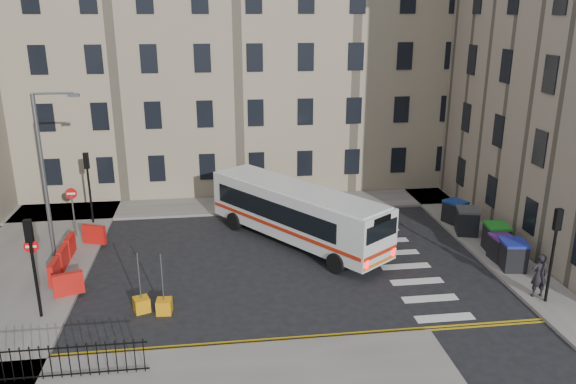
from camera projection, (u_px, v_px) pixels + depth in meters
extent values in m
plane|color=black|center=(319.00, 260.00, 27.65)|extent=(120.00, 120.00, 0.00)
cube|color=slate|center=(199.00, 207.00, 34.99)|extent=(36.00, 3.20, 0.15)
cube|color=slate|center=(459.00, 222.00, 32.52)|extent=(2.40, 26.00, 0.15)
cube|color=slate|center=(28.00, 266.00, 26.83)|extent=(6.00, 22.00, 0.15)
cube|color=gray|center=(181.00, 67.00, 38.93)|extent=(38.00, 10.50, 16.00)
cylinder|color=black|center=(551.00, 266.00, 23.00)|extent=(0.12, 0.12, 3.20)
cube|color=black|center=(558.00, 220.00, 22.37)|extent=(0.28, 0.22, 0.90)
cylinder|color=black|center=(90.00, 196.00, 31.75)|extent=(0.12, 0.12, 3.20)
cube|color=black|center=(86.00, 161.00, 31.11)|extent=(0.28, 0.22, 0.90)
cylinder|color=black|center=(36.00, 280.00, 21.84)|extent=(0.12, 0.12, 3.20)
cube|color=black|center=(28.00, 231.00, 21.21)|extent=(0.28, 0.22, 0.90)
cylinder|color=#595B5E|center=(44.00, 178.00, 26.64)|extent=(0.20, 0.20, 8.00)
cube|color=#595B5E|center=(32.00, 92.00, 25.38)|extent=(0.50, 0.22, 0.14)
cylinder|color=#595B5E|center=(74.00, 215.00, 29.92)|extent=(0.08, 0.08, 2.40)
cube|color=red|center=(70.00, 188.00, 29.46)|extent=(0.60, 0.04, 0.60)
cylinder|color=#595B5E|center=(35.00, 273.00, 23.32)|extent=(0.08, 0.08, 2.40)
cube|color=red|center=(30.00, 240.00, 22.86)|extent=(0.60, 0.04, 0.60)
cube|color=red|center=(54.00, 272.00, 24.99)|extent=(0.25, 1.25, 1.00)
cube|color=red|center=(63.00, 258.00, 26.40)|extent=(0.25, 1.25, 1.00)
cube|color=red|center=(70.00, 245.00, 27.82)|extent=(0.25, 1.25, 1.00)
cube|color=red|center=(94.00, 234.00, 29.16)|extent=(1.26, 0.66, 1.00)
cube|color=red|center=(68.00, 284.00, 23.87)|extent=(1.26, 0.66, 1.00)
cube|color=black|center=(24.00, 351.00, 18.13)|extent=(7.80, 0.04, 0.04)
cube|color=black|center=(29.00, 377.00, 18.44)|extent=(7.80, 0.04, 0.04)
cube|color=silver|center=(296.00, 211.00, 29.29)|extent=(8.50, 10.34, 2.50)
cube|color=black|center=(272.00, 211.00, 28.74)|extent=(5.24, 7.13, 1.00)
cube|color=black|center=(307.00, 200.00, 30.40)|extent=(5.24, 7.13, 1.00)
cube|color=black|center=(231.00, 184.00, 33.00)|extent=(1.81, 1.35, 1.10)
cube|color=black|center=(382.00, 231.00, 25.35)|extent=(1.81, 1.35, 0.80)
cube|color=#A6230E|center=(279.00, 228.00, 28.64)|extent=(6.40, 8.73, 0.18)
cube|color=#A6230E|center=(313.00, 216.00, 30.31)|extent=(6.40, 8.73, 0.18)
cube|color=#FF0C0C|center=(367.00, 265.00, 25.10)|extent=(0.21, 0.17, 0.40)
cube|color=#FF0C0C|center=(393.00, 252.00, 26.42)|extent=(0.21, 0.17, 0.40)
cylinder|color=black|center=(234.00, 221.00, 31.40)|extent=(0.82, 0.97, 1.00)
cylinder|color=black|center=(268.00, 211.00, 33.04)|extent=(0.82, 0.97, 1.00)
cylinder|color=black|center=(336.00, 263.00, 26.18)|extent=(0.82, 0.97, 1.00)
cylinder|color=black|center=(369.00, 248.00, 27.82)|extent=(0.82, 0.97, 1.00)
cube|color=black|center=(513.00, 256.00, 26.27)|extent=(1.19, 1.33, 1.25)
cube|color=navy|center=(514.00, 243.00, 26.06)|extent=(1.26, 1.39, 0.13)
cube|color=black|center=(501.00, 249.00, 27.23)|extent=(0.97, 1.11, 1.12)
cube|color=#4F1D6E|center=(503.00, 237.00, 27.04)|extent=(1.02, 1.16, 0.12)
cube|color=black|center=(496.00, 239.00, 28.30)|extent=(1.17, 1.31, 1.25)
cube|color=#1B7A1F|center=(497.00, 226.00, 28.08)|extent=(1.23, 1.37, 0.13)
cube|color=black|center=(467.00, 222.00, 30.44)|extent=(1.36, 1.48, 1.29)
cube|color=#3E3F41|center=(468.00, 210.00, 30.22)|extent=(1.43, 1.55, 0.13)
cube|color=black|center=(455.00, 213.00, 32.06)|extent=(1.34, 1.42, 1.17)
cube|color=navy|center=(456.00, 202.00, 31.86)|extent=(1.41, 1.48, 0.12)
imported|color=black|center=(539.00, 275.00, 23.61)|extent=(0.72, 0.48, 1.95)
cube|color=orange|center=(142.00, 305.00, 22.91)|extent=(0.77, 0.77, 0.60)
cube|color=orange|center=(164.00, 306.00, 22.77)|extent=(0.64, 0.64, 0.60)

